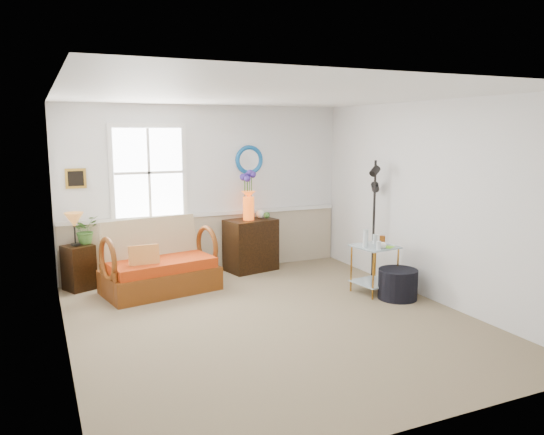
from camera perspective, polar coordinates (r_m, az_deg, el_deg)
name	(u,v)px	position (r m, az deg, el deg)	size (l,w,h in m)	color
floor	(273,321)	(6.34, 0.11, -11.09)	(4.50, 5.00, 0.01)	#837158
ceiling	(273,95)	(5.96, 0.12, 13.05)	(4.50, 5.00, 0.01)	white
walls	(273,212)	(6.01, 0.12, 0.59)	(4.51, 5.01, 2.60)	silver
wainscot	(209,243)	(8.45, -6.84, -2.78)	(4.46, 0.02, 0.90)	tan
chair_rail	(208,214)	(8.36, -6.88, 0.36)	(4.46, 0.04, 0.06)	white
window	(149,173)	(8.06, -13.11, 4.73)	(1.14, 0.06, 1.44)	white
picture	(76,178)	(7.94, -20.36, 3.96)	(0.28, 0.03, 0.28)	gold
mirror	(249,160)	(8.51, -2.49, 6.20)	(0.47, 0.47, 0.07)	#146DAE
loveseat	(160,257)	(7.49, -11.98, -4.15)	(1.51, 0.86, 0.99)	#793B08
throw_pillow	(144,260)	(7.25, -13.57, -4.45)	(0.39, 0.10, 0.39)	#C74E13
lamp_stand	(79,267)	(7.94, -20.07, -5.07)	(0.36, 0.36, 0.63)	black
table_lamp	(75,229)	(7.79, -20.47, -1.21)	(0.26, 0.26, 0.47)	#B36B2B
potted_plant	(85,233)	(7.93, -19.44, -1.58)	(0.35, 0.39, 0.31)	#41732E
cabinet	(251,245)	(8.47, -2.29, -2.96)	(0.77, 0.49, 0.82)	black
flower_vase	(248,196)	(8.31, -2.55, 2.34)	(0.22, 0.22, 0.76)	#F65712
side_table	(374,269)	(7.44, 10.94, -5.50)	(0.52, 0.52, 0.66)	#BB7C23
tabletop_items	(376,238)	(7.29, 11.13, -2.15)	(0.40, 0.40, 0.24)	silver
floor_lamp	(374,221)	(7.92, 10.89, -0.41)	(0.26, 0.26, 1.79)	black
ottoman	(398,284)	(7.29, 13.37, -6.98)	(0.52, 0.52, 0.40)	black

